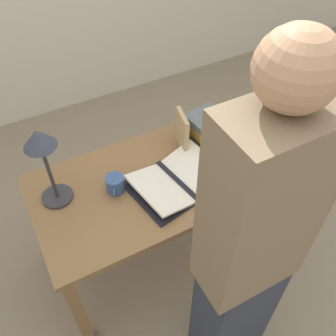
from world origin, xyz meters
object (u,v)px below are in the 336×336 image
reading_lamp (42,151)px  coffee_mug (115,184)px  person_reader (245,265)px  book_stack_tall (211,130)px  open_book (178,180)px  pencil (196,211)px  book_standing_upright (182,132)px

reading_lamp → coffee_mug: (0.27, -0.09, -0.27)m
reading_lamp → person_reader: size_ratio=0.24×
book_stack_tall → reading_lamp: (-0.89, 0.00, 0.24)m
coffee_mug → open_book: bearing=-18.8°
open_book → coffee_mug: coffee_mug is taller
pencil → book_standing_upright: bearing=69.5°
pencil → open_book: bearing=86.9°
reading_lamp → person_reader: (0.51, -0.81, -0.13)m
reading_lamp → pencil: bearing=-35.2°
open_book → person_reader: person_reader is taller
pencil → person_reader: size_ratio=0.09×
person_reader → book_stack_tall: bearing=-115.1°
book_standing_upright → reading_lamp: size_ratio=0.53×
person_reader → pencil: bearing=-96.7°
coffee_mug → person_reader: bearing=-71.6°
open_book → book_stack_tall: 0.37m
open_book → book_standing_upright: book_standing_upright is taller
book_standing_upright → coffee_mug: (-0.44, -0.11, -0.07)m
book_stack_tall → book_standing_upright: bearing=170.6°
reading_lamp → book_standing_upright: bearing=1.9°
coffee_mug → book_stack_tall: bearing=8.0°
open_book → coffee_mug: size_ratio=4.52×
open_book → pencil: 0.20m
book_stack_tall → book_standing_upright: 0.18m
book_stack_tall → person_reader: (-0.38, -0.80, 0.10)m
open_book → book_stack_tall: book_stack_tall is taller
coffee_mug → book_standing_upright: bearing=14.4°
book_stack_tall → person_reader: bearing=-115.1°
book_standing_upright → pencil: book_standing_upright is taller
coffee_mug → pencil: bearing=-46.7°
pencil → person_reader: bearing=-96.7°
book_stack_tall → pencil: 0.51m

